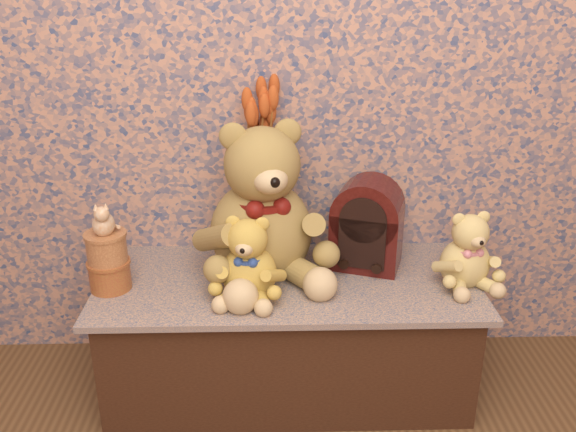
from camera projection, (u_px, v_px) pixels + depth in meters
name	position (u px, v px, depth m)	size (l,w,h in m)	color
display_shelf	(288.00, 333.00, 2.04)	(1.21, 0.54, 0.41)	#364970
teddy_large	(261.00, 193.00, 1.91)	(0.43, 0.51, 0.54)	olive
teddy_medium	(249.00, 253.00, 1.82)	(0.22, 0.26, 0.28)	#B39232
teddy_small	(467.00, 245.00, 1.89)	(0.21, 0.25, 0.26)	#D7BE66
cathedral_radio	(367.00, 223.00, 2.00)	(0.22, 0.16, 0.31)	#390C0A
ceramic_vase	(263.00, 230.00, 2.10)	(0.11, 0.11, 0.18)	tan
dried_stalks	(262.00, 151.00, 1.99)	(0.20, 0.20, 0.38)	#BE4D1E
biscuit_tin_lower	(110.00, 275.00, 1.89)	(0.13, 0.13, 0.09)	#B07E33
biscuit_tin_upper	(107.00, 248.00, 1.85)	(0.12, 0.12, 0.09)	tan
cat_figurine	(103.00, 217.00, 1.81)	(0.08, 0.09, 0.11)	silver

